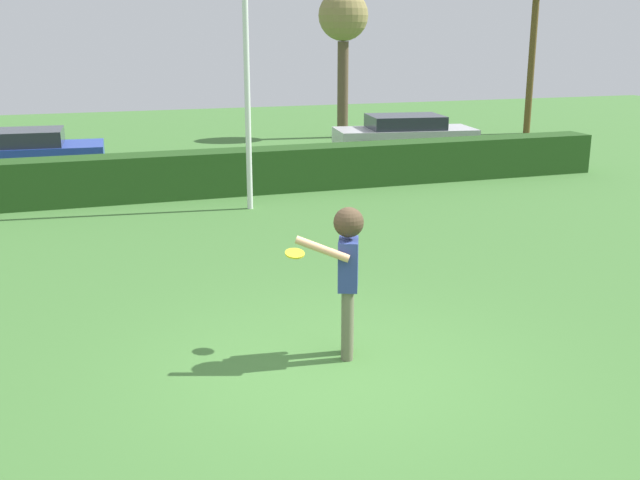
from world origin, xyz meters
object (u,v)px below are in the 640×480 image
Objects in this scene: willow_tree at (343,22)px; parked_car_silver at (405,134)px; frisbee at (295,253)px; person at (347,263)px; parked_car_blue at (19,152)px; lamppost at (246,31)px.

parked_car_silver is at bearing -86.25° from willow_tree.
willow_tree reaches higher than frisbee.
person is 0.41× the size of parked_car_silver.
parked_car_blue is (-4.11, 13.10, -0.46)m from person.
parked_car_silver is (7.31, 12.61, -0.46)m from frisbee.
person reaches higher than parked_car_blue.
willow_tree is (6.54, 17.78, 2.86)m from person.
lamppost is at bearing -138.82° from parked_car_silver.
parked_car_silver reaches higher than frisbee.
frisbee is at bearing 131.46° from person.
lamppost is (1.18, 7.25, 2.53)m from frisbee.
parked_car_silver is at bearing 59.91° from frisbee.
parked_car_blue is (-4.82, 5.33, -3.00)m from lamppost.
parked_car_blue is 12.09m from willow_tree.
person is 0.70m from frisbee.
willow_tree is (5.83, 10.00, 0.32)m from lamppost.
lamppost is (0.71, 7.77, 2.54)m from person.
person is 8.21m from lamppost.
frisbee is 7.77m from lamppost.
willow_tree reaches higher than parked_car_blue.
parked_car_blue is at bearing -179.80° from parked_car_silver.
parked_car_silver is (10.95, 0.04, 0.00)m from parked_car_blue.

